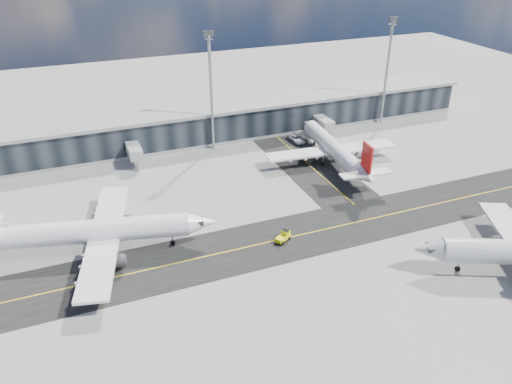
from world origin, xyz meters
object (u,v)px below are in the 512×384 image
at_px(airliner_af, 94,231).
at_px(baggage_tug, 284,236).
at_px(service_van, 297,139).
at_px(airliner_redtail, 334,149).

xyz_separation_m(airliner_af, baggage_tug, (31.52, -9.10, -3.10)).
height_order(airliner_af, service_van, airliner_af).
height_order(airliner_af, airliner_redtail, airliner_af).
distance_m(airliner_af, baggage_tug, 32.96).
relative_size(baggage_tug, service_van, 0.56).
bearing_deg(airliner_af, airliner_redtail, 119.41).
height_order(airliner_af, baggage_tug, airliner_af).
xyz_separation_m(airliner_redtail, service_van, (-2.26, 15.23, -2.84)).
distance_m(airliner_af, service_van, 62.31).
relative_size(airliner_af, airliner_redtail, 1.09).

